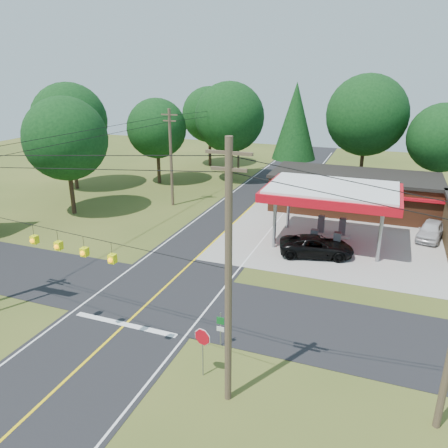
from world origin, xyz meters
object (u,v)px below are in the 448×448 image
(gas_canopy, at_px, (332,194))
(sedan_car, at_px, (431,231))
(suv_car, at_px, (316,246))
(octagonal_stop_sign, at_px, (202,341))

(gas_canopy, distance_m, sedan_car, 9.60)
(gas_canopy, bearing_deg, suv_car, -99.46)
(gas_canopy, relative_size, octagonal_stop_sign, 4.12)
(octagonal_stop_sign, bearing_deg, gas_canopy, 80.66)
(suv_car, relative_size, octagonal_stop_sign, 2.19)
(gas_canopy, xyz_separation_m, sedan_car, (8.00, 4.00, -3.50))
(suv_car, xyz_separation_m, octagonal_stop_sign, (-2.63, -16.01, 1.15))
(gas_canopy, height_order, octagonal_stop_sign, gas_canopy)
(suv_car, distance_m, sedan_car, 11.01)
(suv_car, bearing_deg, gas_canopy, -22.87)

